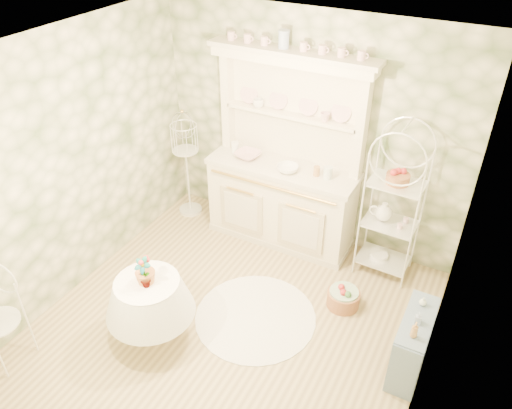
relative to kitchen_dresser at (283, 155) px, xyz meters
The scene contains 21 objects.
floor 1.91m from the kitchen_dresser, 82.50° to the right, with size 3.60×3.60×0.00m, color tan.
ceiling 2.18m from the kitchen_dresser, 82.50° to the right, with size 3.60×3.60×0.00m, color white.
wall_left 2.22m from the kitchen_dresser, 136.47° to the right, with size 3.60×3.60×0.00m, color beige.
wall_right 2.52m from the kitchen_dresser, 37.23° to the right, with size 3.60×3.60×0.00m, color beige.
wall_back 0.40m from the kitchen_dresser, 54.46° to the left, with size 3.60×3.60×0.00m, color beige.
wall_front 3.33m from the kitchen_dresser, 86.55° to the right, with size 3.60×3.60×0.00m, color beige.
kitchen_dresser is the anchor object (origin of this frame).
bakers_rack 1.30m from the kitchen_dresser, ahead, with size 0.58×0.42×1.87m, color white.
side_shelf 2.39m from the kitchen_dresser, 32.91° to the right, with size 0.26×0.71×0.61m, color #6D84A2.
round_table 2.20m from the kitchen_dresser, 100.95° to the right, with size 0.67×0.67×0.73m, color white.
birdcage_stand 1.36m from the kitchen_dresser, behind, with size 0.36×0.36×1.54m, color white.
floor_basket 1.69m from the kitchen_dresser, 34.72° to the right, with size 0.30×0.30×0.19m, color #A96A43.
lace_rug 1.80m from the kitchen_dresser, 74.85° to the right, with size 1.24×1.24×0.01m, color white.
bowl_floral 0.46m from the kitchen_dresser, behind, with size 0.29×0.29×0.07m, color white.
bowl_white 0.19m from the kitchen_dresser, 40.98° to the right, with size 0.24×0.24×0.08m, color white.
cup_left 0.63m from the kitchen_dresser, 157.99° to the left, with size 0.13×0.13×0.10m, color white.
cup_right 0.63m from the kitchen_dresser, 21.81° to the left, with size 0.10×0.10×0.10m, color white.
potted_geranium 2.11m from the kitchen_dresser, 99.91° to the right, with size 0.17×0.11×0.31m, color #3F7238.
bottle_amber 2.41m from the kitchen_dresser, 37.23° to the right, with size 0.06×0.06×0.16m, color #B07F48.
bottle_blue 2.31m from the kitchen_dresser, 33.88° to the right, with size 0.05×0.05×0.11m, color #92A3C3.
bottle_glass 2.19m from the kitchen_dresser, 28.89° to the right, with size 0.07×0.07×0.09m, color silver.
Camera 1 is at (1.85, -2.98, 3.80)m, focal length 35.00 mm.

